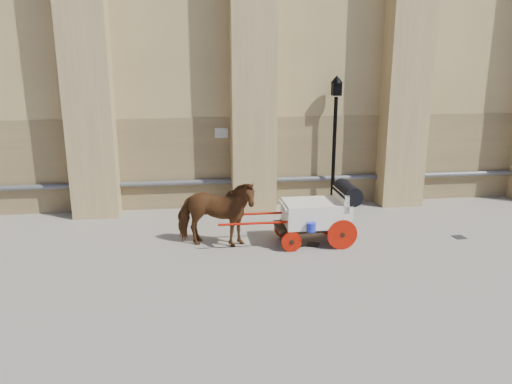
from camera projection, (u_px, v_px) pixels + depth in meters
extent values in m
plane|color=gray|center=(308.00, 247.00, 13.25)|extent=(90.00, 90.00, 0.00)
cube|color=olive|center=(338.00, 159.00, 17.09)|extent=(44.00, 0.35, 3.00)
cylinder|color=#59595B|center=(340.00, 178.00, 16.98)|extent=(42.00, 0.18, 0.18)
cube|color=beige|center=(221.00, 133.00, 16.15)|extent=(0.42, 0.04, 0.32)
imported|color=brown|center=(215.00, 214.00, 13.03)|extent=(2.33, 1.48, 1.82)
cube|color=black|center=(312.00, 226.00, 13.39)|extent=(1.97, 0.89, 0.11)
cube|color=#EFE4D0|center=(316.00, 213.00, 13.30)|extent=(1.70, 1.12, 0.63)
cube|color=#EFE4D0|center=(341.00, 199.00, 13.30)|extent=(0.13, 1.12, 0.49)
cube|color=#EFE4D0|center=(288.00, 206.00, 13.15)|extent=(0.31, 0.98, 0.09)
cylinder|color=black|center=(347.00, 192.00, 13.27)|extent=(0.50, 1.12, 0.50)
cylinder|color=#AC1103|center=(342.00, 235.00, 12.96)|extent=(0.80, 0.05, 0.80)
cylinder|color=#AC1103|center=(331.00, 221.00, 14.02)|extent=(0.80, 0.05, 0.80)
cylinder|color=#AC1103|center=(292.00, 242.00, 12.83)|extent=(0.54, 0.05, 0.54)
cylinder|color=#AC1103|center=(284.00, 228.00, 13.89)|extent=(0.54, 0.05, 0.54)
cylinder|color=#AC1103|center=(260.00, 223.00, 12.74)|extent=(2.15, 0.06, 0.06)
cylinder|color=#AC1103|center=(256.00, 214.00, 13.51)|extent=(2.15, 0.06, 0.06)
cylinder|color=#202ED1|center=(311.00, 227.00, 12.72)|extent=(0.23, 0.23, 0.23)
cylinder|color=black|center=(334.00, 153.00, 16.43)|extent=(0.12, 0.12, 3.64)
cone|color=black|center=(332.00, 201.00, 16.86)|extent=(0.36, 0.36, 0.36)
cube|color=black|center=(336.00, 89.00, 15.89)|extent=(0.28, 0.28, 0.43)
cone|color=black|center=(337.00, 79.00, 15.82)|extent=(0.40, 0.40, 0.24)
cube|color=black|center=(313.00, 244.00, 13.37)|extent=(0.42, 0.42, 0.01)
cube|color=black|center=(459.00, 237.00, 13.93)|extent=(0.35, 0.35, 0.01)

